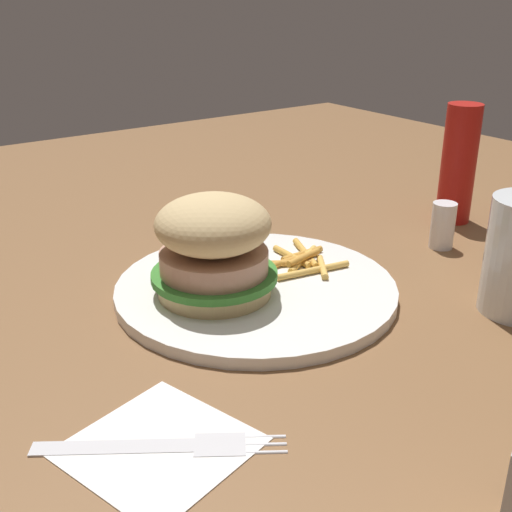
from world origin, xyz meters
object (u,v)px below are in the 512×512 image
(fork, at_px, (161,443))
(salt_shaker, at_px, (443,225))
(sandwich, at_px, (216,248))
(ketchup_bottle, at_px, (459,164))
(fries_pile, at_px, (302,260))
(napkin, at_px, (159,446))
(plate, at_px, (256,289))

(fork, xyz_separation_m, salt_shaker, (-0.13, 0.44, 0.02))
(sandwich, bearing_deg, ketchup_bottle, 93.92)
(fries_pile, xyz_separation_m, napkin, (0.16, -0.26, -0.02))
(salt_shaker, bearing_deg, ketchup_bottle, 121.45)
(fork, distance_m, ketchup_bottle, 0.56)
(ketchup_bottle, bearing_deg, fork, -71.16)
(fries_pile, bearing_deg, salt_shaker, 78.50)
(ketchup_bottle, distance_m, salt_shaker, 0.11)
(plate, relative_size, fries_pile, 2.84)
(plate, height_order, sandwich, sandwich)
(napkin, relative_size, salt_shaker, 2.00)
(napkin, height_order, salt_shaker, salt_shaker)
(plate, relative_size, sandwich, 2.31)
(sandwich, xyz_separation_m, salt_shaker, (0.03, 0.30, -0.03))
(fork, bearing_deg, napkin, -123.72)
(plate, relative_size, fork, 1.84)
(napkin, relative_size, ketchup_bottle, 0.72)
(sandwich, relative_size, napkin, 1.11)
(napkin, distance_m, salt_shaker, 0.46)
(sandwich, bearing_deg, fries_pile, 95.02)
(fries_pile, height_order, ketchup_bottle, ketchup_bottle)
(plate, xyz_separation_m, fork, (0.15, -0.19, -0.00))
(sandwich, height_order, fries_pile, sandwich)
(fries_pile, bearing_deg, napkin, -57.79)
(fork, relative_size, salt_shaker, 2.78)
(plate, height_order, fork, plate)
(salt_shaker, bearing_deg, sandwich, -95.23)
(napkin, height_order, fork, fork)
(fries_pile, height_order, fork, fries_pile)
(fries_pile, bearing_deg, sandwich, -84.98)
(fork, bearing_deg, fries_pile, 122.48)
(ketchup_bottle, bearing_deg, napkin, -71.29)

